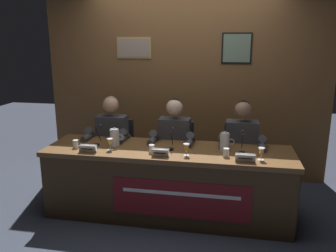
{
  "coord_description": "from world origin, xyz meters",
  "views": [
    {
      "loc": [
        0.63,
        -3.4,
        1.86
      ],
      "look_at": [
        0.0,
        0.0,
        1.0
      ],
      "focal_mm": 36.54,
      "sensor_mm": 36.0,
      "label": 1
    }
  ],
  "objects_px": {
    "juice_glass_center": "(186,147)",
    "chair_right": "(240,164)",
    "microphone_right": "(242,145)",
    "water_pitcher_left_side": "(115,137)",
    "microphone_left": "(98,138)",
    "microphone_center": "(171,142)",
    "chair_left": "(116,156)",
    "juice_glass_right": "(261,152)",
    "nameplate_left": "(88,148)",
    "water_cup_right": "(226,153)",
    "nameplate_center": "(160,153)",
    "juice_glass_left": "(110,142)",
    "water_cup_center": "(152,149)",
    "panelist_right": "(241,146)",
    "panelist_center": "(174,143)",
    "conference_table": "(167,174)",
    "panelist_left": "(110,139)",
    "nameplate_right": "(245,158)",
    "water_cup_left": "(76,144)",
    "water_pitcher_right_side": "(225,142)",
    "chair_center": "(176,160)"
  },
  "relations": [
    {
      "from": "juice_glass_center",
      "to": "chair_right",
      "type": "relative_size",
      "value": 0.14
    },
    {
      "from": "microphone_right",
      "to": "water_pitcher_left_side",
      "type": "distance_m",
      "value": 1.36
    },
    {
      "from": "microphone_left",
      "to": "microphone_right",
      "type": "relative_size",
      "value": 1.0
    },
    {
      "from": "microphone_center",
      "to": "water_pitcher_left_side",
      "type": "relative_size",
      "value": 1.03
    },
    {
      "from": "chair_left",
      "to": "water_pitcher_left_side",
      "type": "xyz_separation_m",
      "value": [
        0.19,
        -0.55,
        0.41
      ]
    },
    {
      "from": "juice_glass_right",
      "to": "nameplate_left",
      "type": "bearing_deg",
      "value": -177.44
    },
    {
      "from": "microphone_center",
      "to": "water_cup_right",
      "type": "relative_size",
      "value": 2.54
    },
    {
      "from": "nameplate_center",
      "to": "juice_glass_center",
      "type": "distance_m",
      "value": 0.26
    },
    {
      "from": "nameplate_left",
      "to": "juice_glass_left",
      "type": "bearing_deg",
      "value": 29.28
    },
    {
      "from": "nameplate_center",
      "to": "water_cup_center",
      "type": "relative_size",
      "value": 2.02
    },
    {
      "from": "panelist_right",
      "to": "chair_right",
      "type": "bearing_deg",
      "value": 90.0
    },
    {
      "from": "nameplate_left",
      "to": "chair_right",
      "type": "height_order",
      "value": "chair_right"
    },
    {
      "from": "panelist_center",
      "to": "water_cup_center",
      "type": "height_order",
      "value": "panelist_center"
    },
    {
      "from": "microphone_center",
      "to": "microphone_right",
      "type": "bearing_deg",
      "value": 1.56
    },
    {
      "from": "panelist_center",
      "to": "conference_table",
      "type": "bearing_deg",
      "value": -89.56
    },
    {
      "from": "panelist_left",
      "to": "juice_glass_left",
      "type": "distance_m",
      "value": 0.55
    },
    {
      "from": "panelist_center",
      "to": "juice_glass_right",
      "type": "relative_size",
      "value": 9.83
    },
    {
      "from": "panelist_center",
      "to": "panelist_right",
      "type": "bearing_deg",
      "value": 0.0
    },
    {
      "from": "conference_table",
      "to": "nameplate_right",
      "type": "height_order",
      "value": "nameplate_right"
    },
    {
      "from": "juice_glass_left",
      "to": "panelist_center",
      "type": "bearing_deg",
      "value": 40.32
    },
    {
      "from": "water_cup_left",
      "to": "water_pitcher_right_side",
      "type": "bearing_deg",
      "value": 6.91
    },
    {
      "from": "water_cup_left",
      "to": "chair_center",
      "type": "height_order",
      "value": "chair_center"
    },
    {
      "from": "juice_glass_center",
      "to": "microphone_right",
      "type": "distance_m",
      "value": 0.59
    },
    {
      "from": "panelist_left",
      "to": "chair_center",
      "type": "bearing_deg",
      "value": 14.42
    },
    {
      "from": "panelist_center",
      "to": "microphone_left",
      "type": "bearing_deg",
      "value": -156.13
    },
    {
      "from": "panelist_left",
      "to": "chair_right",
      "type": "relative_size",
      "value": 1.37
    },
    {
      "from": "nameplate_left",
      "to": "panelist_center",
      "type": "xyz_separation_m",
      "value": [
        0.79,
        0.61,
        -0.08
      ]
    },
    {
      "from": "chair_right",
      "to": "panelist_center",
      "type": "bearing_deg",
      "value": -165.58
    },
    {
      "from": "chair_left",
      "to": "juice_glass_right",
      "type": "height_order",
      "value": "chair_left"
    },
    {
      "from": "chair_left",
      "to": "water_cup_center",
      "type": "xyz_separation_m",
      "value": [
        0.63,
        -0.71,
        0.35
      ]
    },
    {
      "from": "chair_right",
      "to": "microphone_center",
      "type": "bearing_deg",
      "value": -143.5
    },
    {
      "from": "nameplate_center",
      "to": "water_cup_center",
      "type": "height_order",
      "value": "water_cup_center"
    },
    {
      "from": "panelist_center",
      "to": "panelist_right",
      "type": "xyz_separation_m",
      "value": [
        0.77,
        0.0,
        0.0
      ]
    },
    {
      "from": "conference_table",
      "to": "juice_glass_center",
      "type": "height_order",
      "value": "juice_glass_center"
    },
    {
      "from": "water_cup_left",
      "to": "chair_center",
      "type": "distance_m",
      "value": 1.25
    },
    {
      "from": "microphone_left",
      "to": "nameplate_right",
      "type": "relative_size",
      "value": 1.15
    },
    {
      "from": "chair_left",
      "to": "chair_right",
      "type": "relative_size",
      "value": 1.0
    },
    {
      "from": "panelist_left",
      "to": "microphone_left",
      "type": "xyz_separation_m",
      "value": [
        -0.01,
        -0.35,
        0.11
      ]
    },
    {
      "from": "chair_center",
      "to": "panelist_center",
      "type": "relative_size",
      "value": 0.73
    },
    {
      "from": "panelist_right",
      "to": "water_pitcher_left_side",
      "type": "height_order",
      "value": "panelist_right"
    },
    {
      "from": "microphone_right",
      "to": "juice_glass_center",
      "type": "bearing_deg",
      "value": -159.06
    },
    {
      "from": "panelist_left",
      "to": "water_pitcher_right_side",
      "type": "relative_size",
      "value": 5.81
    },
    {
      "from": "chair_right",
      "to": "water_pitcher_left_side",
      "type": "distance_m",
      "value": 1.53
    },
    {
      "from": "nameplate_left",
      "to": "nameplate_right",
      "type": "xyz_separation_m",
      "value": [
        1.58,
        -0.0,
        -0.0
      ]
    },
    {
      "from": "microphone_center",
      "to": "microphone_right",
      "type": "distance_m",
      "value": 0.73
    },
    {
      "from": "water_cup_center",
      "to": "water_pitcher_left_side",
      "type": "distance_m",
      "value": 0.48
    },
    {
      "from": "water_cup_left",
      "to": "water_cup_right",
      "type": "relative_size",
      "value": 1.0
    },
    {
      "from": "water_cup_left",
      "to": "water_cup_right",
      "type": "distance_m",
      "value": 1.59
    },
    {
      "from": "microphone_left",
      "to": "juice_glass_right",
      "type": "bearing_deg",
      "value": -6.26
    },
    {
      "from": "microphone_left",
      "to": "water_cup_right",
      "type": "relative_size",
      "value": 2.54
    }
  ]
}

